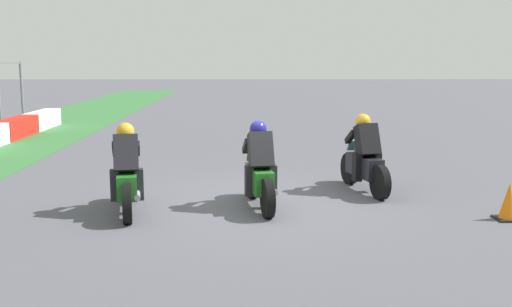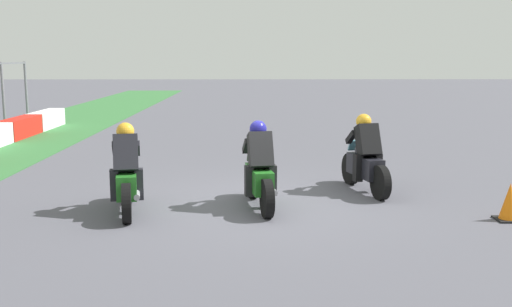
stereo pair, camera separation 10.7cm
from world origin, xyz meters
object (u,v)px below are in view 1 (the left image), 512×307
Objects in this scene: rider_lane_a at (365,160)px; traffic_cone at (509,202)px; rider_lane_b at (260,172)px; rider_lane_c at (127,176)px.

traffic_cone is at bearing -150.43° from rider_lane_a.
rider_lane_a is 3.31× the size of traffic_cone.
rider_lane_b and rider_lane_c have the same top height.
rider_lane_c is (-0.30, 2.23, 0.00)m from rider_lane_b.
rider_lane_a and rider_lane_b have the same top height.
rider_lane_a is 0.99× the size of rider_lane_b.
traffic_cone is at bearing -111.94° from rider_lane_b.
rider_lane_c is at bearing 84.61° from traffic_cone.
rider_lane_a and rider_lane_c have the same top height.
rider_lane_b reaches higher than traffic_cone.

